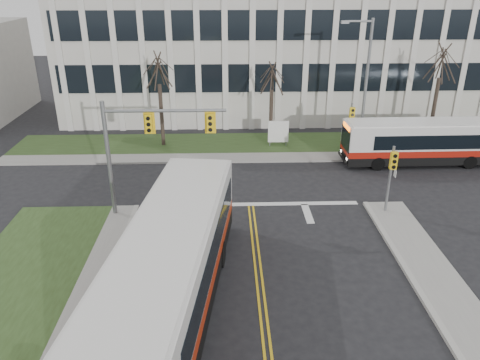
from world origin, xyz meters
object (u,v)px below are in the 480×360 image
Objects in this scene: bus_main at (170,275)px; bus_cross at (425,143)px; streetlight at (364,80)px; directory_sign at (278,132)px.

bus_cross is at bearing 51.35° from bus_main.
streetlight is at bearing 63.44° from bus_main.
streetlight is 5.86m from bus_cross.
streetlight is 4.60× the size of directory_sign.
directory_sign is 0.18× the size of bus_cross.
streetlight reaches higher than directory_sign.
bus_cross is at bearing -20.30° from directory_sign.
streetlight is 0.85× the size of bus_cross.
bus_main is at bearing -46.55° from bus_cross.
bus_main reaches higher than bus_cross.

